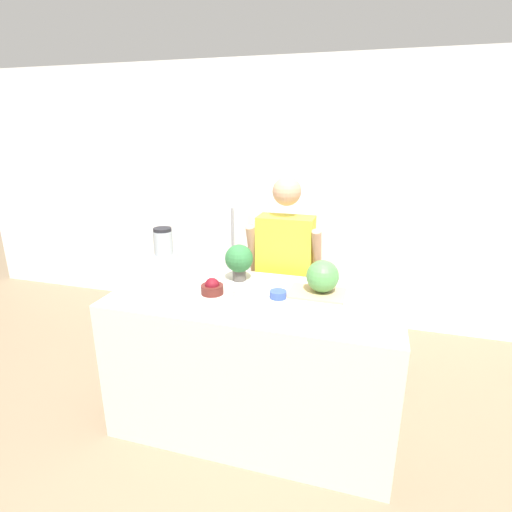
% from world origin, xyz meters
% --- Properties ---
extents(ground_plane, '(14.00, 14.00, 0.00)m').
position_xyz_m(ground_plane, '(0.00, 0.00, 0.00)').
color(ground_plane, '#7F6B51').
extents(wall_back, '(8.00, 0.06, 2.60)m').
position_xyz_m(wall_back, '(0.00, 2.17, 1.30)').
color(wall_back, white).
rests_on(wall_back, ground_plane).
extents(counter_island, '(1.80, 0.84, 0.95)m').
position_xyz_m(counter_island, '(0.00, 0.42, 0.48)').
color(counter_island, beige).
rests_on(counter_island, ground_plane).
extents(refrigerator, '(0.67, 0.72, 1.68)m').
position_xyz_m(refrigerator, '(-0.69, 1.78, 0.84)').
color(refrigerator, white).
rests_on(refrigerator, ground_plane).
extents(person, '(0.56, 0.26, 1.63)m').
position_xyz_m(person, '(0.06, 1.05, 0.83)').
color(person, '#333338').
rests_on(person, ground_plane).
extents(cutting_board, '(0.35, 0.25, 0.01)m').
position_xyz_m(cutting_board, '(0.38, 0.56, 0.96)').
color(cutting_board, tan).
rests_on(cutting_board, counter_island).
extents(watermelon, '(0.21, 0.21, 0.21)m').
position_xyz_m(watermelon, '(0.40, 0.58, 1.07)').
color(watermelon, '#4C8C47').
rests_on(watermelon, cutting_board).
extents(bowl_cherries, '(0.14, 0.14, 0.11)m').
position_xyz_m(bowl_cherries, '(-0.27, 0.38, 0.99)').
color(bowl_cherries, '#511E19').
rests_on(bowl_cherries, counter_island).
extents(bowl_cream, '(0.18, 0.18, 0.10)m').
position_xyz_m(bowl_cream, '(-0.03, 0.38, 0.99)').
color(bowl_cream, beige).
rests_on(bowl_cream, counter_island).
extents(bowl_small_blue, '(0.11, 0.11, 0.05)m').
position_xyz_m(bowl_small_blue, '(0.15, 0.43, 0.98)').
color(bowl_small_blue, '#334C9E').
rests_on(bowl_small_blue, counter_island).
extents(blender, '(0.15, 0.15, 0.32)m').
position_xyz_m(blender, '(-0.77, 0.69, 1.11)').
color(blender, '#B7B7BC').
rests_on(blender, counter_island).
extents(potted_plant, '(0.19, 0.19, 0.26)m').
position_xyz_m(potted_plant, '(-0.18, 0.65, 1.10)').
color(potted_plant, '#514C47').
rests_on(potted_plant, counter_island).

